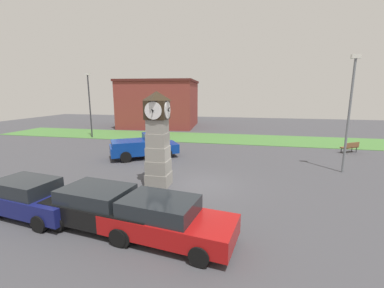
# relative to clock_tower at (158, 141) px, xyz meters

# --- Properties ---
(ground_plane) EXTENTS (80.73, 80.73, 0.00)m
(ground_plane) POSITION_rel_clock_tower_xyz_m (2.20, 0.63, -2.46)
(ground_plane) COLOR #424247
(clock_tower) EXTENTS (1.39, 1.51, 5.04)m
(clock_tower) POSITION_rel_clock_tower_xyz_m (0.00, 0.00, 0.00)
(clock_tower) COLOR gray
(clock_tower) RESTS_ON ground_plane
(bollard_near_tower) EXTENTS (0.27, 0.27, 1.10)m
(bollard_near_tower) POSITION_rel_clock_tower_xyz_m (-2.22, -3.65, -1.90)
(bollard_near_tower) COLOR brown
(bollard_near_tower) RESTS_ON ground_plane
(bollard_mid_row) EXTENTS (0.30, 0.30, 0.95)m
(bollard_mid_row) POSITION_rel_clock_tower_xyz_m (-0.51, -3.55, -1.98)
(bollard_mid_row) COLOR #333338
(bollard_mid_row) RESTS_ON ground_plane
(bollard_far_row) EXTENTS (0.28, 0.28, 1.02)m
(bollard_far_row) POSITION_rel_clock_tower_xyz_m (0.57, -2.94, -1.95)
(bollard_far_row) COLOR #333338
(bollard_far_row) RESTS_ON ground_plane
(car_navy_sedan) EXTENTS (4.50, 2.36, 1.52)m
(car_navy_sedan) POSITION_rel_clock_tower_xyz_m (-3.89, -4.38, -1.69)
(car_navy_sedan) COLOR navy
(car_navy_sedan) RESTS_ON ground_plane
(car_near_tower) EXTENTS (4.71, 2.51, 1.49)m
(car_near_tower) POSITION_rel_clock_tower_xyz_m (-0.60, -4.51, -1.69)
(car_near_tower) COLOR black
(car_near_tower) RESTS_ON ground_plane
(car_by_building) EXTENTS (4.71, 2.51, 1.47)m
(car_by_building) POSITION_rel_clock_tower_xyz_m (2.03, -4.93, -1.71)
(car_by_building) COLOR #A51111
(car_by_building) RESTS_ON ground_plane
(pickup_truck) EXTENTS (5.40, 4.47, 1.85)m
(pickup_truck) POSITION_rel_clock_tower_xyz_m (-3.16, 5.65, -1.53)
(pickup_truck) COLOR navy
(pickup_truck) RESTS_ON ground_plane
(bench) EXTENTS (1.62, 1.33, 0.90)m
(bench) POSITION_rel_clock_tower_xyz_m (13.06, 10.84, -1.94)
(bench) COLOR brown
(bench) RESTS_ON ground_plane
(street_lamp_near_road) EXTENTS (0.50, 0.24, 7.06)m
(street_lamp_near_road) POSITION_rel_clock_tower_xyz_m (-12.52, 12.91, 1.57)
(street_lamp_near_road) COLOR #333338
(street_lamp_near_road) RESTS_ON ground_plane
(street_lamp_far_side) EXTENTS (0.50, 0.24, 7.15)m
(street_lamp_far_side) POSITION_rel_clock_tower_xyz_m (10.58, 4.77, 1.62)
(street_lamp_far_side) COLOR slate
(street_lamp_far_side) RESTS_ON ground_plane
(warehouse_blue_far) EXTENTS (11.41, 10.65, 6.76)m
(warehouse_blue_far) POSITION_rel_clock_tower_xyz_m (-8.35, 24.24, 0.93)
(warehouse_blue_far) COLOR maroon
(warehouse_blue_far) RESTS_ON ground_plane
(grass_verge_far) EXTENTS (48.44, 6.41, 0.04)m
(grass_verge_far) POSITION_rel_clock_tower_xyz_m (-0.44, 15.43, -2.44)
(grass_verge_far) COLOR #477A38
(grass_verge_far) RESTS_ON ground_plane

